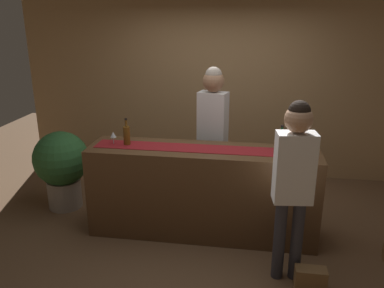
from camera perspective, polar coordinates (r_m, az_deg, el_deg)
ground_plane at (r=4.65m, az=1.46°, el=-12.55°), size 10.00×10.00×0.00m
back_wall at (r=5.96m, az=3.98°, el=9.25°), size 6.00×0.12×2.90m
bar_counter at (r=4.42m, az=1.51°, el=-6.92°), size 2.50×0.60×1.01m
counter_runner_cloth at (r=4.22m, az=1.57°, el=-0.68°), size 2.38×0.28×0.01m
wine_bottle_amber at (r=4.38m, az=-9.47°, el=1.30°), size 0.07×0.07×0.30m
wine_bottle_green at (r=4.17m, az=12.83°, el=0.18°), size 0.07×0.07×0.30m
wine_glass_near_customer at (r=4.24m, az=14.89°, el=0.22°), size 0.07×0.07×0.14m
wine_glass_mid_counter at (r=4.43m, az=-11.38°, el=1.29°), size 0.07×0.07×0.14m
bartender at (r=4.73m, az=3.03°, el=3.05°), size 0.38×0.28×1.82m
customer_sipping at (r=3.55m, az=14.58°, el=-4.18°), size 0.36×0.24×1.72m
potted_plant_tall at (r=5.23m, az=-18.41°, el=-2.84°), size 0.69×0.69×1.01m
handbag at (r=3.91m, az=16.81°, el=-18.29°), size 0.28×0.14×0.22m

